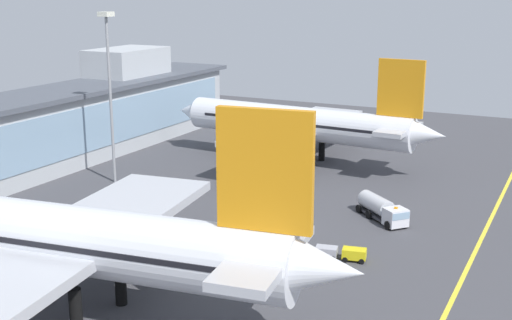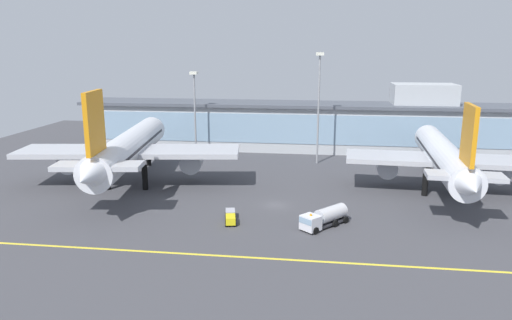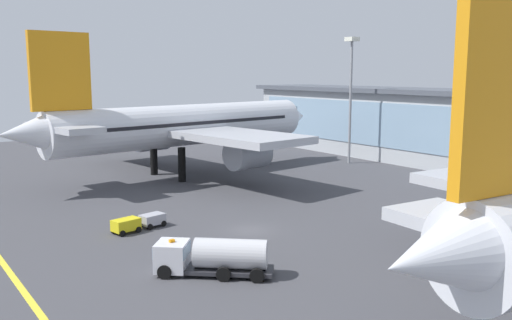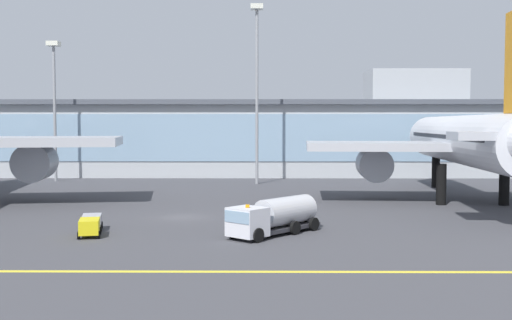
{
  "view_description": "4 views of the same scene",
  "coord_description": "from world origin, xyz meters",
  "px_view_note": "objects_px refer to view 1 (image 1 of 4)",
  "views": [
    {
      "loc": [
        -72.23,
        -31.51,
        29.26
      ],
      "look_at": [
        8.54,
        9.11,
        5.9
      ],
      "focal_mm": 46.73,
      "sensor_mm": 36.0,
      "label": 1
    },
    {
      "loc": [
        7.32,
        -79.57,
        26.79
      ],
      "look_at": [
        -4.23,
        5.4,
        6.75
      ],
      "focal_mm": 33.53,
      "sensor_mm": 36.0,
      "label": 2
    },
    {
      "loc": [
        43.78,
        -29.92,
        15.44
      ],
      "look_at": [
        -7.64,
        6.09,
        5.5
      ],
      "focal_mm": 38.87,
      "sensor_mm": 36.0,
      "label": 3
    },
    {
      "loc": [
        7.34,
        -59.64,
        8.95
      ],
      "look_at": [
        6.86,
        5.89,
        5.09
      ],
      "focal_mm": 44.58,
      "sensor_mm": 36.0,
      "label": 4
    }
  ],
  "objects_px": {
    "fuel_tanker_truck": "(383,209)",
    "apron_light_mast_west": "(109,75)",
    "airliner_near_right": "(298,124)",
    "baggage_tug_near": "(341,253)",
    "airliner_near_left": "(66,240)"
  },
  "relations": [
    {
      "from": "fuel_tanker_truck",
      "to": "baggage_tug_near",
      "type": "height_order",
      "value": "fuel_tanker_truck"
    },
    {
      "from": "airliner_near_left",
      "to": "apron_light_mast_west",
      "type": "relative_size",
      "value": 2.06
    },
    {
      "from": "airliner_near_left",
      "to": "airliner_near_right",
      "type": "bearing_deg",
      "value": -94.57
    },
    {
      "from": "fuel_tanker_truck",
      "to": "baggage_tug_near",
      "type": "distance_m",
      "value": 14.68
    },
    {
      "from": "baggage_tug_near",
      "to": "apron_light_mast_west",
      "type": "height_order",
      "value": "apron_light_mast_west"
    },
    {
      "from": "airliner_near_left",
      "to": "fuel_tanker_truck",
      "type": "distance_m",
      "value": 42.9
    },
    {
      "from": "fuel_tanker_truck",
      "to": "apron_light_mast_west",
      "type": "xyz_separation_m",
      "value": [
        -1.5,
        42.24,
        15.23
      ]
    },
    {
      "from": "apron_light_mast_west",
      "to": "fuel_tanker_truck",
      "type": "bearing_deg",
      "value": -87.97
    },
    {
      "from": "baggage_tug_near",
      "to": "apron_light_mast_west",
      "type": "relative_size",
      "value": 0.22
    },
    {
      "from": "airliner_near_right",
      "to": "fuel_tanker_truck",
      "type": "height_order",
      "value": "airliner_near_right"
    },
    {
      "from": "airliner_near_left",
      "to": "apron_light_mast_west",
      "type": "distance_m",
      "value": 45.07
    },
    {
      "from": "airliner_near_right",
      "to": "apron_light_mast_west",
      "type": "bearing_deg",
      "value": 52.42
    },
    {
      "from": "baggage_tug_near",
      "to": "apron_light_mast_west",
      "type": "distance_m",
      "value": 46.67
    },
    {
      "from": "airliner_near_right",
      "to": "fuel_tanker_truck",
      "type": "distance_m",
      "value": 31.41
    },
    {
      "from": "apron_light_mast_west",
      "to": "baggage_tug_near",
      "type": "bearing_deg",
      "value": -107.46
    }
  ]
}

